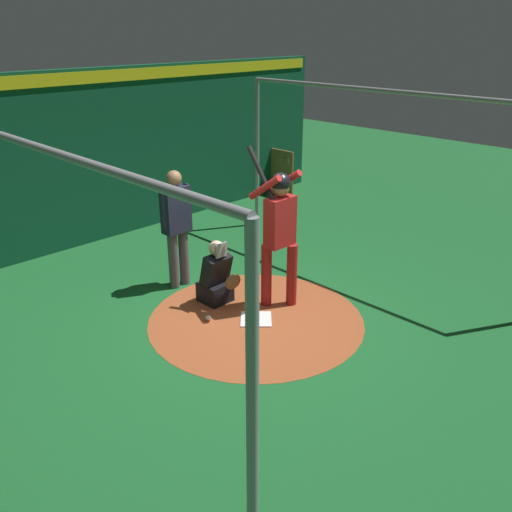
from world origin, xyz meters
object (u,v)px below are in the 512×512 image
(umpire, at_px, (177,223))
(baseball_0, at_px, (208,318))
(catcher, at_px, (217,278))
(batter, at_px, (279,226))
(home_plate, at_px, (256,319))
(bat_rack, at_px, (277,172))

(umpire, height_order, baseball_0, umpire)
(catcher, height_order, umpire, umpire)
(batter, bearing_deg, baseball_0, -107.99)
(home_plate, height_order, catcher, catcher)
(catcher, bearing_deg, baseball_0, -53.86)
(home_plate, bearing_deg, catcher, -178.78)
(bat_rack, height_order, baseball_0, bat_rack)
(catcher, bearing_deg, batter, 40.23)
(umpire, xyz_separation_m, bat_rack, (-2.45, 4.82, -0.53))
(umpire, bearing_deg, catcher, 3.05)
(catcher, distance_m, umpire, 1.06)
(catcher, relative_size, baseball_0, 12.92)
(home_plate, xyz_separation_m, catcher, (-0.78, -0.02, 0.36))
(home_plate, height_order, bat_rack, bat_rack)
(umpire, xyz_separation_m, baseball_0, (1.17, -0.42, -0.98))
(umpire, bearing_deg, home_plate, 2.16)
(umpire, relative_size, baseball_0, 24.51)
(home_plate, height_order, baseball_0, baseball_0)
(home_plate, relative_size, bat_rack, 0.40)
(batter, xyz_separation_m, umpire, (-1.50, -0.61, -0.18))
(bat_rack, bearing_deg, batter, -46.74)
(batter, height_order, bat_rack, batter)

